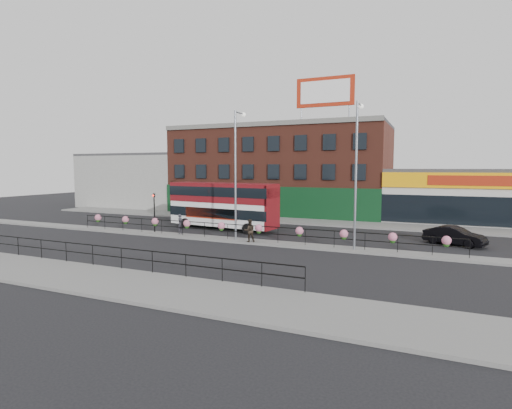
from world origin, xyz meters
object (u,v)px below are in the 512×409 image
at_px(car, 454,236).
at_px(lamp_column_west, 237,164).
at_px(lamp_column_east, 357,162).
at_px(pedestrian_b, 250,231).
at_px(double_decker_bus, 223,201).
at_px(pedestrian_a, 180,224).

height_order(car, lamp_column_west, lamp_column_west).
bearing_deg(car, lamp_column_east, 150.17).
bearing_deg(lamp_column_east, pedestrian_b, -175.41).
bearing_deg(lamp_column_west, double_decker_bus, 128.85).
distance_m(double_decker_bus, lamp_column_east, 13.52).
xyz_separation_m(pedestrian_b, lamp_column_west, (-1.38, 0.80, 4.78)).
xyz_separation_m(car, lamp_column_west, (-14.79, -4.51, 5.08)).
relative_size(double_decker_bus, pedestrian_a, 6.51).
relative_size(pedestrian_b, lamp_column_west, 0.17).
bearing_deg(car, pedestrian_a, 124.64).
bearing_deg(double_decker_bus, car, 0.27).
bearing_deg(pedestrian_a, double_decker_bus, -21.65).
distance_m(double_decker_bus, car, 18.45).
bearing_deg(lamp_column_west, car, 16.96).
bearing_deg(lamp_column_east, pedestrian_a, 178.45).
height_order(pedestrian_a, pedestrian_b, pedestrian_b).
distance_m(car, pedestrian_b, 14.43).
height_order(pedestrian_a, lamp_column_east, lamp_column_east).
height_order(pedestrian_b, lamp_column_east, lamp_column_east).
relative_size(lamp_column_west, lamp_column_east, 0.99).
xyz_separation_m(double_decker_bus, pedestrian_a, (-1.58, -4.27, -1.57)).
bearing_deg(pedestrian_b, lamp_column_west, -65.09).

